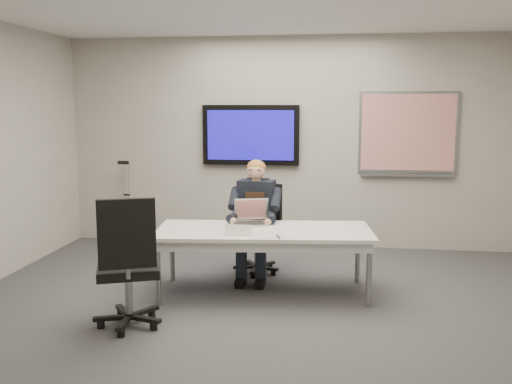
# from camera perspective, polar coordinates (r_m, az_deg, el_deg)

# --- Properties ---
(floor) EXTENTS (6.00, 6.00, 0.02)m
(floor) POSITION_cam_1_polar(r_m,az_deg,el_deg) (5.03, 0.16, -13.50)
(floor) COLOR #3A3A3D
(floor) RESTS_ON ground
(wall_back) EXTENTS (6.00, 0.02, 2.80)m
(wall_back) POSITION_cam_1_polar(r_m,az_deg,el_deg) (7.66, 3.25, 4.95)
(wall_back) COLOR #A09B91
(wall_back) RESTS_ON ground
(wall_front) EXTENTS (6.00, 0.02, 2.80)m
(wall_front) POSITION_cam_1_polar(r_m,az_deg,el_deg) (1.81, -13.04, -7.77)
(wall_front) COLOR #A09B91
(wall_front) RESTS_ON ground
(conference_table) EXTENTS (2.23, 1.12, 0.66)m
(conference_table) POSITION_cam_1_polar(r_m,az_deg,el_deg) (5.76, 0.78, -4.48)
(conference_table) COLOR silver
(conference_table) RESTS_ON ground
(tv_display) EXTENTS (1.30, 0.09, 0.80)m
(tv_display) POSITION_cam_1_polar(r_m,az_deg,el_deg) (7.66, -0.53, 5.71)
(tv_display) COLOR black
(tv_display) RESTS_ON wall_back
(whiteboard) EXTENTS (1.25, 0.08, 1.10)m
(whiteboard) POSITION_cam_1_polar(r_m,az_deg,el_deg) (7.65, 14.94, 5.64)
(whiteboard) COLOR gray
(whiteboard) RESTS_ON wall_back
(office_chair_far) EXTENTS (0.63, 0.63, 1.01)m
(office_chair_far) POSITION_cam_1_polar(r_m,az_deg,el_deg) (6.54, 0.27, -5.32)
(office_chair_far) COLOR black
(office_chair_far) RESTS_ON ground
(office_chair_near) EXTENTS (0.72, 0.72, 1.16)m
(office_chair_near) POSITION_cam_1_polar(r_m,az_deg,el_deg) (5.05, -12.63, -9.29)
(office_chair_near) COLOR black
(office_chair_near) RESTS_ON ground
(seated_person) EXTENTS (0.43, 0.73, 1.30)m
(seated_person) POSITION_cam_1_polar(r_m,az_deg,el_deg) (6.26, -0.18, -3.98)
(seated_person) COLOR #1B212E
(seated_person) RESTS_ON office_chair_far
(crutch) EXTENTS (0.34, 0.54, 1.22)m
(crutch) POSITION_cam_1_polar(r_m,az_deg,el_deg) (8.06, -12.72, -0.85)
(crutch) COLOR #B4B8BC
(crutch) RESTS_ON ground
(laptop) EXTENTS (0.41, 0.42, 0.26)m
(laptop) POSITION_cam_1_polar(r_m,az_deg,el_deg) (6.01, -0.62, -2.56)
(laptop) COLOR #BBBBBD
(laptop) RESTS_ON conference_table
(name_tent) EXTENTS (0.25, 0.08, 0.10)m
(name_tent) POSITION_cam_1_polar(r_m,az_deg,el_deg) (5.49, -1.77, -3.80)
(name_tent) COLOR white
(name_tent) RESTS_ON conference_table
(pen) EXTENTS (0.05, 0.14, 0.01)m
(pen) POSITION_cam_1_polar(r_m,az_deg,el_deg) (5.40, 2.25, -4.48)
(pen) COLOR black
(pen) RESTS_ON conference_table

